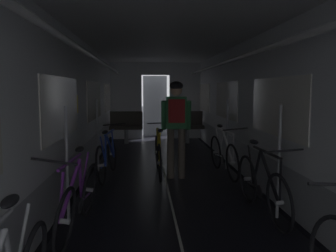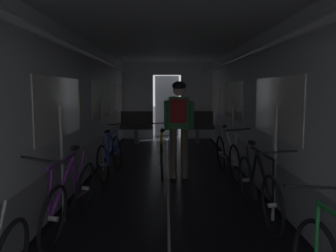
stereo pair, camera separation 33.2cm
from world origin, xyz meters
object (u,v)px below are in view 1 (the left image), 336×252
bicycle_purple (78,199)px  bicycle_yellow_in_aisle (158,155)px  bicycle_black (262,185)px  person_cyclist_aisle (176,119)px  bench_seat_far_left (126,124)px  bench_seat_far_right (187,124)px  bicycle_blue (107,157)px  bicycle_white (224,154)px

bicycle_purple → bicycle_yellow_in_aisle: 2.67m
bicycle_black → person_cyclist_aisle: (-0.90, 1.86, 0.69)m
bicycle_purple → bicycle_yellow_in_aisle: bearing=68.2°
bench_seat_far_left → bicycle_yellow_in_aisle: bench_seat_far_left is taller
bicycle_black → person_cyclist_aisle: size_ratio=0.98×
bicycle_purple → bicycle_yellow_in_aisle: bicycle_purple is taller
bench_seat_far_right → bicycle_purple: (-2.00, -6.23, -0.19)m
bicycle_black → bicycle_purple: bearing=-170.7°
bench_seat_far_right → bicycle_blue: 4.34m
bicycle_blue → bicycle_yellow_in_aisle: size_ratio=1.00×
bench_seat_far_left → bench_seat_far_right: size_ratio=1.00×
person_cyclist_aisle → bicycle_yellow_in_aisle: (-0.31, 0.27, -0.69)m
bicycle_yellow_in_aisle → bicycle_black: bearing=-60.3°
bicycle_blue → bench_seat_far_right: bearing=63.4°
bench_seat_far_right → person_cyclist_aisle: (-0.70, -4.02, 0.50)m
bicycle_purple → bench_seat_far_left: bearing=88.2°
bench_seat_far_left → bench_seat_far_right: bearing=0.0°
bicycle_black → bicycle_white: 2.05m
bench_seat_far_left → bicycle_blue: size_ratio=0.58×
bicycle_white → bicycle_blue: 2.14m
bicycle_purple → person_cyclist_aisle: person_cyclist_aisle is taller
bicycle_black → bicycle_blue: 2.93m
bicycle_blue → person_cyclist_aisle: (1.24, -0.14, 0.69)m
bicycle_black → bicycle_white: bicycle_white is taller
bicycle_black → bicycle_yellow_in_aisle: bicycle_black is taller
bench_seat_far_left → bench_seat_far_right: same height
bench_seat_far_left → person_cyclist_aisle: size_ratio=0.57×
bench_seat_far_right → person_cyclist_aisle: bearing=-99.9°
bench_seat_far_left → bicycle_yellow_in_aisle: (0.79, -3.75, -0.18)m
bicycle_black → bicycle_white: size_ratio=1.00×
bench_seat_far_right → bicycle_purple: 6.55m
bicycle_white → person_cyclist_aisle: person_cyclist_aisle is taller
bench_seat_far_right → bicycle_black: 5.88m
bench_seat_far_left → bicycle_purple: bicycle_purple is taller
bench_seat_far_right → bicycle_black: (0.20, -5.87, -0.18)m
bench_seat_far_left → bicycle_blue: bench_seat_far_left is taller
bicycle_blue → bicycle_black: bearing=-43.0°
bicycle_purple → bicycle_black: (2.20, 0.36, 0.00)m
bench_seat_far_right → bicycle_purple: size_ratio=0.58×
bicycle_purple → bicycle_yellow_in_aisle: (0.99, 2.48, 0.00)m
person_cyclist_aisle → bicycle_yellow_in_aisle: 0.80m
bicycle_blue → bicycle_yellow_in_aisle: bearing=7.6°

